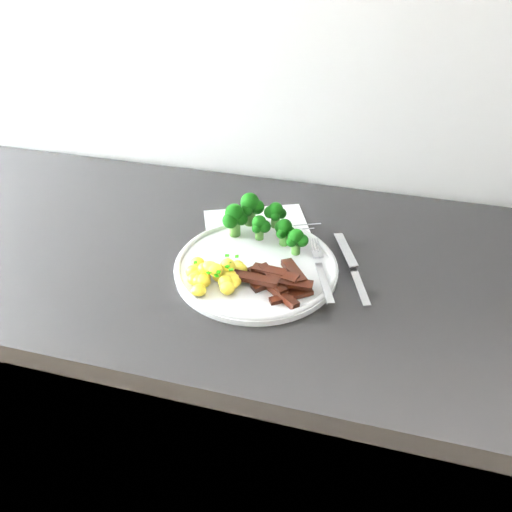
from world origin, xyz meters
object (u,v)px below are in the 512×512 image
(plate, at_px, (256,266))
(knife, at_px, (355,276))
(beef_strips, at_px, (276,281))
(recipe_paper, at_px, (262,246))
(potatoes, at_px, (215,275))
(fork, at_px, (322,272))
(broccoli, at_px, (260,218))
(counter, at_px, (297,425))

(plate, distance_m, knife, 0.18)
(beef_strips, bearing_deg, recipe_paper, 114.25)
(plate, height_order, beef_strips, beef_strips)
(recipe_paper, distance_m, knife, 0.19)
(potatoes, xyz_separation_m, knife, (0.23, 0.08, -0.02))
(recipe_paper, xyz_separation_m, potatoes, (-0.05, -0.13, 0.02))
(plate, relative_size, knife, 1.49)
(beef_strips, height_order, fork, beef_strips)
(beef_strips, xyz_separation_m, fork, (0.07, 0.05, -0.00))
(fork, bearing_deg, plate, 178.58)
(beef_strips, bearing_deg, knife, 27.01)
(broccoli, bearing_deg, recipe_paper, -63.73)
(counter, distance_m, recipe_paper, 0.49)
(counter, relative_size, knife, 12.72)
(knife, bearing_deg, potatoes, -161.13)
(knife, bearing_deg, fork, -162.17)
(broccoli, relative_size, potatoes, 1.65)
(potatoes, xyz_separation_m, beef_strips, (0.10, 0.01, -0.00))
(counter, xyz_separation_m, knife, (0.08, -0.01, 0.48))
(counter, distance_m, beef_strips, 0.50)
(beef_strips, relative_size, knife, 0.72)
(potatoes, xyz_separation_m, fork, (0.17, 0.06, -0.00))
(recipe_paper, bearing_deg, fork, -30.41)
(beef_strips, height_order, knife, beef_strips)
(potatoes, distance_m, knife, 0.24)
(counter, relative_size, plate, 8.53)
(counter, xyz_separation_m, broccoli, (-0.11, 0.06, 0.52))
(counter, xyz_separation_m, plate, (-0.09, -0.03, 0.48))
(beef_strips, bearing_deg, plate, 133.81)
(recipe_paper, height_order, broccoli, broccoli)
(potatoes, bearing_deg, broccoli, 75.39)
(broccoli, relative_size, fork, 0.95)
(beef_strips, bearing_deg, counter, 59.75)
(plate, relative_size, potatoes, 2.84)
(knife, bearing_deg, plate, -175.04)
(counter, bearing_deg, plate, -163.74)
(potatoes, bearing_deg, beef_strips, 7.61)
(recipe_paper, bearing_deg, plate, -84.77)
(potatoes, bearing_deg, recipe_paper, 70.01)
(broccoli, height_order, fork, broccoli)
(broccoli, height_order, knife, broccoli)
(plate, height_order, fork, fork)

